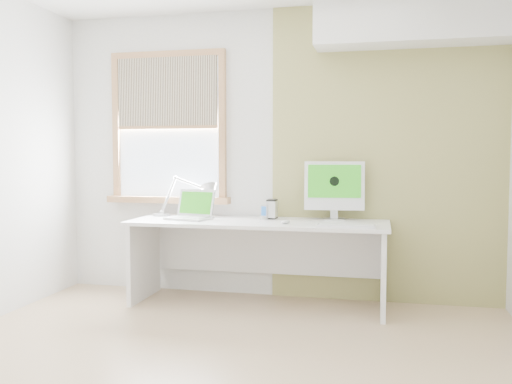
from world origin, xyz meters
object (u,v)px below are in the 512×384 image
(laptop, at_px, (192,212))
(external_drive, at_px, (272,209))
(desk, at_px, (259,242))
(desk_lamp, at_px, (201,195))
(imac, at_px, (334,187))

(laptop, height_order, external_drive, laptop)
(desk, bearing_deg, laptop, -176.96)
(desk_lamp, height_order, laptop, desk_lamp)
(desk, height_order, external_drive, external_drive)
(desk, xyz_separation_m, laptop, (-0.60, -0.03, 0.26))
(desk, bearing_deg, imac, 15.12)
(laptop, bearing_deg, desk_lamp, 87.44)
(desk_lamp, relative_size, imac, 1.29)
(external_drive, bearing_deg, desk_lamp, 174.48)
(imac, bearing_deg, desk, -164.88)
(desk, height_order, laptop, laptop)
(external_drive, bearing_deg, desk, -122.40)
(imac, bearing_deg, desk_lamp, 178.61)
(desk_lamp, relative_size, laptop, 1.60)
(desk_lamp, distance_m, laptop, 0.27)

